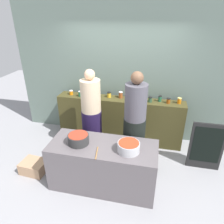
% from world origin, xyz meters
% --- Properties ---
extents(ground, '(12.00, 12.00, 0.00)m').
position_xyz_m(ground, '(0.00, 0.00, 0.00)').
color(ground, gray).
extents(storefront_wall, '(4.80, 0.12, 3.00)m').
position_xyz_m(storefront_wall, '(0.00, 1.45, 1.50)').
color(storefront_wall, slate).
rests_on(storefront_wall, ground).
extents(display_shelf, '(2.70, 0.36, 1.00)m').
position_xyz_m(display_shelf, '(0.00, 1.10, 0.50)').
color(display_shelf, '#3F391B').
rests_on(display_shelf, ground).
extents(prep_table, '(1.70, 0.70, 0.78)m').
position_xyz_m(prep_table, '(0.00, -0.30, 0.39)').
color(prep_table, '#5B5457').
rests_on(prep_table, ground).
extents(preserve_jar_0, '(0.08, 0.08, 0.10)m').
position_xyz_m(preserve_jar_0, '(-1.09, 1.10, 1.05)').
color(preserve_jar_0, orange).
rests_on(preserve_jar_0, display_shelf).
extents(preserve_jar_1, '(0.07, 0.07, 0.12)m').
position_xyz_m(preserve_jar_1, '(-0.87, 1.05, 1.06)').
color(preserve_jar_1, '#1F5437').
rests_on(preserve_jar_1, display_shelf).
extents(preserve_jar_2, '(0.07, 0.07, 0.14)m').
position_xyz_m(preserve_jar_2, '(-0.77, 1.10, 1.07)').
color(preserve_jar_2, '#234F24').
rests_on(preserve_jar_2, display_shelf).
extents(preserve_jar_3, '(0.09, 0.09, 0.11)m').
position_xyz_m(preserve_jar_3, '(-0.66, 1.12, 1.06)').
color(preserve_jar_3, maroon).
rests_on(preserve_jar_3, display_shelf).
extents(preserve_jar_4, '(0.07, 0.07, 0.12)m').
position_xyz_m(preserve_jar_4, '(-0.46, 1.03, 1.06)').
color(preserve_jar_4, '#562B57').
rests_on(preserve_jar_4, display_shelf).
extents(preserve_jar_5, '(0.09, 0.09, 0.11)m').
position_xyz_m(preserve_jar_5, '(-0.24, 1.14, 1.06)').
color(preserve_jar_5, gold).
rests_on(preserve_jar_5, display_shelf).
extents(preserve_jar_6, '(0.09, 0.09, 0.14)m').
position_xyz_m(preserve_jar_6, '(0.01, 1.16, 1.07)').
color(preserve_jar_6, brown).
rests_on(preserve_jar_6, display_shelf).
extents(preserve_jar_7, '(0.09, 0.09, 0.15)m').
position_xyz_m(preserve_jar_7, '(0.28, 1.15, 1.07)').
color(preserve_jar_7, gold).
rests_on(preserve_jar_7, display_shelf).
extents(preserve_jar_8, '(0.08, 0.08, 0.14)m').
position_xyz_m(preserve_jar_8, '(0.40, 1.03, 1.07)').
color(preserve_jar_8, '#28552D').
rests_on(preserve_jar_8, display_shelf).
extents(preserve_jar_9, '(0.08, 0.08, 0.11)m').
position_xyz_m(preserve_jar_9, '(0.63, 1.07, 1.05)').
color(preserve_jar_9, '#2C4E36').
rests_on(preserve_jar_9, display_shelf).
extents(preserve_jar_10, '(0.07, 0.07, 0.12)m').
position_xyz_m(preserve_jar_10, '(0.82, 1.14, 1.06)').
color(preserve_jar_10, '#1F583C').
rests_on(preserve_jar_10, display_shelf).
extents(preserve_jar_11, '(0.08, 0.08, 0.11)m').
position_xyz_m(preserve_jar_11, '(0.98, 1.08, 1.05)').
color(preserve_jar_11, '#8C4311').
rests_on(preserve_jar_11, display_shelf).
extents(preserve_jar_12, '(0.08, 0.08, 0.12)m').
position_xyz_m(preserve_jar_12, '(1.20, 1.12, 1.06)').
color(preserve_jar_12, '#C9660D').
rests_on(preserve_jar_12, display_shelf).
extents(cooking_pot_left, '(0.33, 0.33, 0.16)m').
position_xyz_m(cooking_pot_left, '(-0.39, -0.33, 0.86)').
color(cooking_pot_left, '#2D2D2D').
rests_on(cooking_pot_left, prep_table).
extents(cooking_pot_center, '(0.33, 0.33, 0.15)m').
position_xyz_m(cooking_pot_center, '(0.41, -0.36, 0.86)').
color(cooking_pot_center, '#B7B7BC').
rests_on(cooking_pot_center, prep_table).
extents(wooden_spoon, '(0.07, 0.29, 0.02)m').
position_xyz_m(wooden_spoon, '(-0.04, -0.52, 0.79)').
color(wooden_spoon, '#9E703D').
rests_on(wooden_spoon, prep_table).
extents(cook_with_tongs, '(0.38, 0.38, 1.77)m').
position_xyz_m(cook_with_tongs, '(-0.42, 0.45, 0.80)').
color(cook_with_tongs, '#1E1336').
rests_on(cook_with_tongs, ground).
extents(cook_in_cap, '(0.39, 0.39, 1.83)m').
position_xyz_m(cook_in_cap, '(0.42, 0.27, 0.83)').
color(cook_in_cap, black).
rests_on(cook_in_cap, ground).
extents(bread_crate, '(0.46, 0.37, 0.21)m').
position_xyz_m(bread_crate, '(-1.31, -0.30, 0.11)').
color(bread_crate, tan).
rests_on(bread_crate, ground).
extents(chalkboard_sign, '(0.58, 0.04, 0.94)m').
position_xyz_m(chalkboard_sign, '(1.70, 0.49, 0.48)').
color(chalkboard_sign, black).
rests_on(chalkboard_sign, ground).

